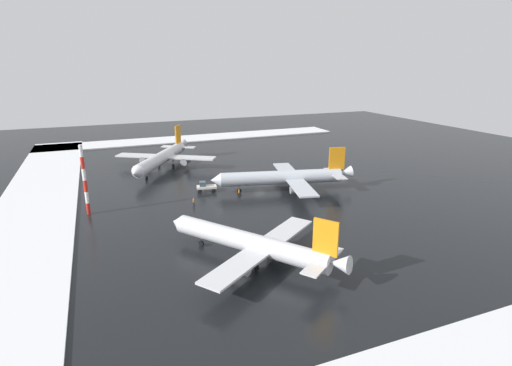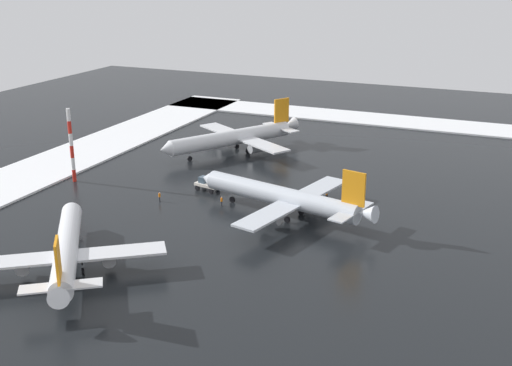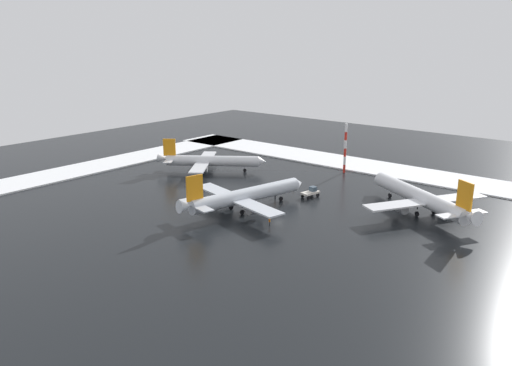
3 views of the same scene
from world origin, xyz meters
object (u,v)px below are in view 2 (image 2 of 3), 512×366
at_px(ground_crew_by_nose_gear, 160,196).
at_px(ground_crew_beside_wing, 327,194).
at_px(antenna_mast, 71,146).
at_px(ground_crew_mid_apron, 222,201).
at_px(airplane_far_rear, 234,137).
at_px(pushback_tug, 206,184).
at_px(airplane_foreground_jet, 67,249).
at_px(airplane_distant_tail, 284,197).

height_order(ground_crew_by_nose_gear, ground_crew_beside_wing, same).
bearing_deg(antenna_mast, ground_crew_beside_wing, 101.26).
xyz_separation_m(ground_crew_mid_apron, ground_crew_by_nose_gear, (2.23, -10.99, 0.00)).
height_order(airplane_far_rear, ground_crew_mid_apron, airplane_far_rear).
distance_m(airplane_far_rear, antenna_mast, 36.09).
bearing_deg(pushback_tug, airplane_foreground_jet, 97.95).
distance_m(airplane_foreground_jet, antenna_mast, 38.84).
distance_m(ground_crew_by_nose_gear, ground_crew_beside_wing, 29.38).
distance_m(ground_crew_mid_apron, ground_crew_by_nose_gear, 11.21).
distance_m(airplane_far_rear, ground_crew_by_nose_gear, 33.20).
relative_size(airplane_foreground_jet, ground_crew_by_nose_gear, 15.96).
distance_m(airplane_distant_tail, ground_crew_beside_wing, 11.42).
xyz_separation_m(ground_crew_mid_apron, ground_crew_beside_wing, (-10.29, 15.59, 0.00)).
xyz_separation_m(airplane_distant_tail, airplane_foreground_jet, (29.91, -19.95, -0.23)).
distance_m(pushback_tug, ground_crew_beside_wing, 22.11).
bearing_deg(ground_crew_by_nose_gear, airplane_foreground_jet, -110.89).
height_order(airplane_foreground_jet, ground_crew_mid_apron, airplane_foreground_jet).
height_order(pushback_tug, ground_crew_by_nose_gear, pushback_tug).
bearing_deg(airplane_foreground_jet, ground_crew_beside_wing, -66.51).
relative_size(ground_crew_beside_wing, antenna_mast, 0.12).
xyz_separation_m(airplane_far_rear, airplane_foreground_jet, (60.86, 3.48, -0.36)).
distance_m(ground_crew_mid_apron, antenna_mast, 32.32).
distance_m(airplane_far_rear, ground_crew_mid_apron, 33.19).
xyz_separation_m(airplane_distant_tail, pushback_tug, (-6.32, -17.60, -2.06)).
bearing_deg(airplane_foreground_jet, ground_crew_by_nose_gear, -30.51).
bearing_deg(ground_crew_beside_wing, pushback_tug, -105.31).
bearing_deg(pushback_tug, ground_crew_beside_wing, -157.76).
bearing_deg(ground_crew_mid_apron, ground_crew_by_nose_gear, 169.54).
relative_size(airplane_far_rear, ground_crew_by_nose_gear, 18.52).
height_order(airplane_distant_tail, ground_crew_mid_apron, airplane_distant_tail).
bearing_deg(pushback_tug, ground_crew_by_nose_gear, 71.85).
distance_m(ground_crew_by_nose_gear, antenna_mast, 21.84).
xyz_separation_m(airplane_far_rear, antenna_mast, (29.99, -19.75, 3.62)).
bearing_deg(ground_crew_mid_apron, ground_crew_beside_wing, 11.49).
xyz_separation_m(airplane_far_rear, ground_crew_by_nose_gear, (33.09, 0.98, -2.50)).
height_order(pushback_tug, ground_crew_beside_wing, pushback_tug).
relative_size(airplane_far_rear, airplane_foreground_jet, 1.16).
bearing_deg(airplane_far_rear, airplane_foreground_jet, 34.83).
distance_m(airplane_distant_tail, airplane_far_rear, 38.82).
height_order(airplane_foreground_jet, pushback_tug, airplane_foreground_jet).
xyz_separation_m(airplane_foreground_jet, ground_crew_beside_wing, (-40.29, 24.09, -2.14)).
height_order(ground_crew_mid_apron, ground_crew_by_nose_gear, same).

